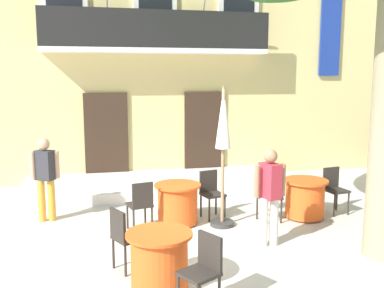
{
  "coord_description": "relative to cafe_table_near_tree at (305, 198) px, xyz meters",
  "views": [
    {
      "loc": [
        -1.46,
        -6.4,
        2.76
      ],
      "look_at": [
        0.58,
        2.59,
        1.3
      ],
      "focal_mm": 41.19,
      "sensor_mm": 36.0,
      "label": 1
    }
  ],
  "objects": [
    {
      "name": "cafe_chair_front_0",
      "position": [
        -3.18,
        -0.05,
        0.14
      ],
      "size": [
        0.48,
        0.48,
        0.91
      ],
      "color": "#2D2823",
      "rests_on": "ground"
    },
    {
      "name": "ground_plane",
      "position": [
        -2.49,
        -1.15,
        -0.39
      ],
      "size": [
        120.0,
        120.0,
        0.0
      ],
      "primitive_type": "plane",
      "color": "beige"
    },
    {
      "name": "building_facade",
      "position": [
        -2.32,
        5.84,
        3.36
      ],
      "size": [
        13.0,
        5.09,
        7.5
      ],
      "color": "#DBC67F",
      "rests_on": "ground"
    },
    {
      "name": "cafe_table_front",
      "position": [
        -2.47,
        0.2,
        0.0
      ],
      "size": [
        0.86,
        0.86,
        0.76
      ],
      "color": "#EA561E",
      "rests_on": "ground"
    },
    {
      "name": "cafe_chair_front_1",
      "position": [
        -1.76,
        0.46,
        0.14
      ],
      "size": [
        0.49,
        0.49,
        0.91
      ],
      "color": "#2D2823",
      "rests_on": "ground"
    },
    {
      "name": "cafe_umbrella",
      "position": [
        -1.69,
        -0.07,
        1.27
      ],
      "size": [
        0.44,
        0.44,
        2.55
      ],
      "color": "#997A56",
      "rests_on": "ground"
    },
    {
      "name": "cafe_chair_middle_0",
      "position": [
        -3.57,
        -1.58,
        0.14
      ],
      "size": [
        0.53,
        0.53,
        0.91
      ],
      "color": "#2D2823",
      "rests_on": "ground"
    },
    {
      "name": "cafe_chair_middle_1",
      "position": [
        -2.75,
        -2.84,
        0.14
      ],
      "size": [
        0.54,
        0.54,
        0.91
      ],
      "color": "#2D2823",
      "rests_on": "ground"
    },
    {
      "name": "cafe_chair_near_tree_1",
      "position": [
        -0.75,
        -0.11,
        0.14
      ],
      "size": [
        0.42,
        0.42,
        0.91
      ],
      "color": "#2D2823",
      "rests_on": "ground"
    },
    {
      "name": "pedestrian_near_entrance",
      "position": [
        -4.86,
        0.93,
        0.5
      ],
      "size": [
        0.53,
        0.37,
        1.59
      ],
      "color": "gold",
      "rests_on": "ground"
    },
    {
      "name": "cafe_table_near_tree",
      "position": [
        0.0,
        0.0,
        0.0
      ],
      "size": [
        0.86,
        0.86,
        0.76
      ],
      "color": "#EA561E",
      "rests_on": "ground"
    },
    {
      "name": "entrance_step_platform",
      "position": [
        -2.32,
        2.75,
        -0.27
      ],
      "size": [
        6.56,
        2.21,
        0.25
      ],
      "primitive_type": "cube",
      "color": "silver",
      "rests_on": "ground"
    },
    {
      "name": "cafe_chair_near_tree_0",
      "position": [
        0.73,
        0.2,
        0.14
      ],
      "size": [
        0.46,
        0.46,
        0.91
      ],
      "color": "#2D2823",
      "rests_on": "ground"
    },
    {
      "name": "cafe_table_middle",
      "position": [
        -3.18,
        -2.22,
        0.0
      ],
      "size": [
        0.86,
        0.86,
        0.76
      ],
      "color": "#EA561E",
      "rests_on": "ground"
    },
    {
      "name": "pedestrian_mid_plaza",
      "position": [
        -1.23,
        -1.16,
        0.51
      ],
      "size": [
        0.53,
        0.39,
        1.59
      ],
      "color": "silver",
      "rests_on": "ground"
    }
  ]
}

